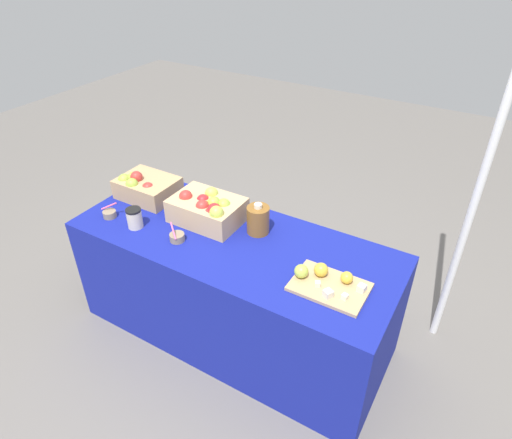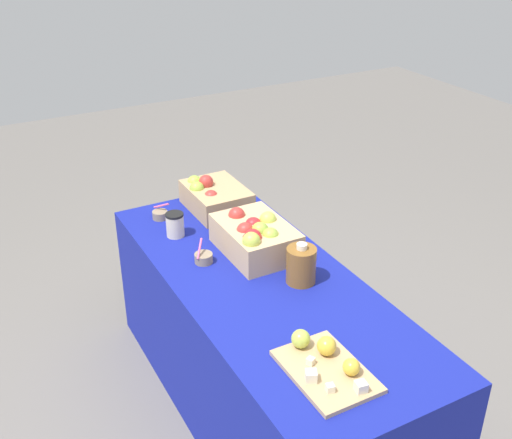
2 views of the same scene
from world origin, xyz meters
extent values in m
plane|color=slate|center=(0.00, 0.00, 0.00)|extent=(10.00, 10.00, 0.00)
cube|color=navy|center=(0.00, 0.00, 0.37)|extent=(1.90, 0.76, 0.74)
cube|color=tan|center=(-0.73, 0.12, 0.80)|extent=(0.37, 0.28, 0.13)
sphere|color=#99B742|center=(-0.82, 0.09, 0.86)|extent=(0.08, 0.08, 0.08)
sphere|color=#B2332D|center=(-0.78, 0.08, 0.88)|extent=(0.08, 0.08, 0.08)
sphere|color=#99B742|center=(-0.86, 0.05, 0.86)|extent=(0.08, 0.08, 0.08)
sphere|color=#B2332D|center=(-0.80, 0.09, 0.85)|extent=(0.08, 0.08, 0.08)
sphere|color=#99B742|center=(-0.77, 0.02, 0.86)|extent=(0.08, 0.08, 0.08)
sphere|color=#B2332D|center=(-0.67, 0.06, 0.84)|extent=(0.08, 0.08, 0.08)
cube|color=tan|center=(-0.24, 0.09, 0.81)|extent=(0.41, 0.29, 0.14)
sphere|color=#B2332D|center=(-0.22, 0.02, 0.87)|extent=(0.08, 0.08, 0.08)
sphere|color=#B2C64C|center=(-0.10, -0.01, 0.89)|extent=(0.08, 0.08, 0.08)
sphere|color=#B2332D|center=(-0.36, 0.05, 0.88)|extent=(0.08, 0.08, 0.08)
sphere|color=red|center=(-0.13, 0.02, 0.88)|extent=(0.08, 0.08, 0.08)
sphere|color=#99B742|center=(-0.18, 0.08, 0.88)|extent=(0.08, 0.08, 0.08)
sphere|color=#B2C64C|center=(-0.25, 0.16, 0.88)|extent=(0.08, 0.08, 0.08)
sphere|color=red|center=(-0.27, 0.09, 0.86)|extent=(0.08, 0.08, 0.08)
sphere|color=#B2332D|center=(-0.15, 0.01, 0.85)|extent=(0.08, 0.08, 0.08)
sphere|color=#99B742|center=(-0.13, 0.10, 0.87)|extent=(0.08, 0.08, 0.08)
cube|color=tan|center=(0.63, -0.10, 0.75)|extent=(0.37, 0.25, 0.02)
cube|color=beige|center=(0.65, -0.18, 0.78)|extent=(0.05, 0.05, 0.04)
cube|color=beige|center=(0.58, -0.13, 0.77)|extent=(0.04, 0.04, 0.03)
sphere|color=gold|center=(0.56, -0.05, 0.79)|extent=(0.07, 0.07, 0.07)
cube|color=beige|center=(0.73, -0.15, 0.77)|extent=(0.03, 0.03, 0.03)
sphere|color=gold|center=(0.69, -0.03, 0.79)|extent=(0.06, 0.06, 0.06)
sphere|color=#B2C64C|center=(0.48, -0.11, 0.79)|extent=(0.07, 0.07, 0.07)
cube|color=beige|center=(0.78, -0.06, 0.78)|extent=(0.04, 0.04, 0.04)
cylinder|color=gray|center=(-0.77, -0.19, 0.76)|extent=(0.08, 0.08, 0.04)
cylinder|color=#EA598C|center=(-0.78, -0.18, 0.81)|extent=(0.09, 0.06, 0.05)
cylinder|color=gray|center=(-0.26, -0.17, 0.76)|extent=(0.08, 0.08, 0.04)
cylinder|color=#EA598C|center=(-0.27, -0.18, 0.81)|extent=(0.08, 0.06, 0.07)
cylinder|color=brown|center=(0.08, 0.14, 0.82)|extent=(0.13, 0.13, 0.16)
cylinder|color=silver|center=(0.08, 0.14, 0.92)|extent=(0.05, 0.05, 0.02)
cylinder|color=beige|center=(-0.56, -0.19, 0.80)|extent=(0.09, 0.09, 0.11)
cylinder|color=black|center=(-0.56, -0.19, 0.86)|extent=(0.09, 0.09, 0.01)
cylinder|color=white|center=(1.12, 0.65, 1.09)|extent=(0.04, 0.04, 2.17)
camera|label=1|loc=(1.15, -1.68, 2.24)|focal=31.32mm
camera|label=2|loc=(2.02, -1.13, 2.25)|focal=44.06mm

